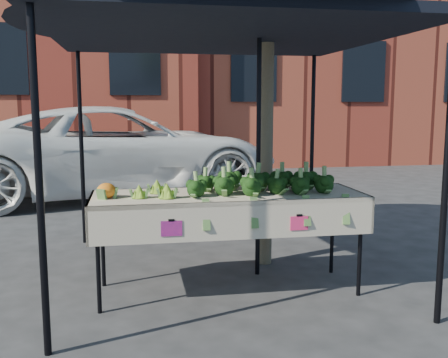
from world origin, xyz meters
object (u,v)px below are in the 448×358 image
(table, at_px, (228,243))
(canopy, at_px, (221,137))
(street_tree, at_px, (267,60))
(vehicle, at_px, (115,32))

(table, relative_size, canopy, 0.76)
(canopy, distance_m, street_tree, 0.95)
(table, height_order, canopy, canopy)
(canopy, bearing_deg, table, -92.89)
(table, bearing_deg, street_tree, 54.05)
(table, height_order, vehicle, vehicle)
(table, distance_m, vehicle, 5.97)
(table, bearing_deg, canopy, 87.11)
(table, distance_m, canopy, 1.04)
(vehicle, bearing_deg, street_tree, -170.86)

